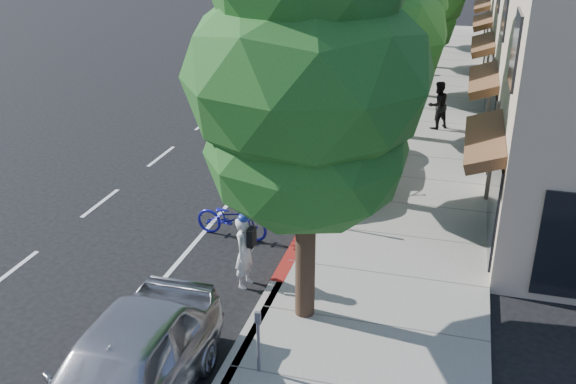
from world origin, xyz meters
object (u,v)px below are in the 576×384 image
(street_tree_2, at_px, (391,10))
(cyclist, at_px, (245,252))
(dark_sedan, at_px, (308,108))
(pedestrian, at_px, (438,105))
(street_tree_0, at_px, (308,83))
(dark_suv_far, at_px, (369,35))
(bicycle, at_px, (232,219))
(street_tree_1, at_px, (362,40))
(silver_suv, at_px, (320,151))
(white_pickup, at_px, (377,70))
(near_car_a, at_px, (121,375))

(street_tree_2, height_order, cyclist, street_tree_2)
(dark_sedan, distance_m, pedestrian, 4.98)
(street_tree_0, distance_m, dark_suv_far, 28.99)
(street_tree_0, xyz_separation_m, bicycle, (-2.70, 3.05, -4.46))
(street_tree_1, xyz_separation_m, silver_suv, (-1.40, 1.50, -3.76))
(cyclist, relative_size, dark_sedan, 0.41)
(cyclist, height_order, white_pickup, cyclist)
(street_tree_2, distance_m, cyclist, 11.82)
(street_tree_2, relative_size, silver_suv, 1.12)
(street_tree_0, bearing_deg, dark_suv_far, 96.20)
(dark_suv_far, xyz_separation_m, near_car_a, (0.90, -32.02, 0.02))
(dark_suv_far, bearing_deg, white_pickup, -84.59)
(street_tree_0, height_order, cyclist, street_tree_0)
(white_pickup, bearing_deg, street_tree_1, -82.66)
(white_pickup, height_order, near_car_a, near_car_a)
(street_tree_2, height_order, silver_suv, street_tree_2)
(white_pickup, bearing_deg, cyclist, -89.04)
(cyclist, relative_size, bicycle, 0.85)
(bicycle, relative_size, dark_sedan, 0.48)
(street_tree_1, relative_size, cyclist, 4.50)
(street_tree_1, relative_size, near_car_a, 1.50)
(street_tree_2, xyz_separation_m, dark_sedan, (-3.10, 0.84, -3.95))
(silver_suv, xyz_separation_m, near_car_a, (-0.80, -11.00, -0.06))
(white_pickup, xyz_separation_m, pedestrian, (3.25, -6.59, 0.30))
(cyclist, distance_m, white_pickup, 18.91)
(pedestrian, bearing_deg, cyclist, 32.90)
(bicycle, xyz_separation_m, near_car_a, (0.50, -6.55, 0.33))
(cyclist, relative_size, near_car_a, 0.33)
(street_tree_2, xyz_separation_m, dark_suv_far, (-3.10, 16.52, -3.80))
(near_car_a, relative_size, pedestrian, 2.76)
(cyclist, bearing_deg, white_pickup, 8.38)
(white_pickup, bearing_deg, bicycle, -92.87)
(white_pickup, relative_size, pedestrian, 2.88)
(dark_suv_far, distance_m, near_car_a, 32.04)
(silver_suv, bearing_deg, dark_sedan, 109.13)
(street_tree_0, xyz_separation_m, white_pickup, (-1.40, 19.83, -4.22))
(silver_suv, relative_size, white_pickup, 1.26)
(bicycle, xyz_separation_m, white_pickup, (1.30, 16.78, 0.24))
(street_tree_0, bearing_deg, pedestrian, 82.06)
(white_pickup, bearing_deg, pedestrian, -62.21)
(street_tree_0, distance_m, dark_sedan, 13.89)
(dark_sedan, relative_size, near_car_a, 0.82)
(bicycle, bearing_deg, near_car_a, -169.54)
(street_tree_1, height_order, street_tree_2, street_tree_1)
(street_tree_1, distance_m, silver_suv, 4.28)
(dark_sedan, bearing_deg, silver_suv, -64.34)
(street_tree_2, bearing_deg, cyclist, -98.22)
(silver_suv, height_order, white_pickup, silver_suv)
(street_tree_1, distance_m, cyclist, 6.56)
(street_tree_1, xyz_separation_m, white_pickup, (-1.40, 13.83, -3.91))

